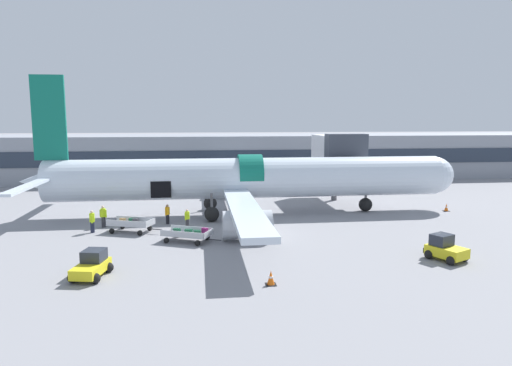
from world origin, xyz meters
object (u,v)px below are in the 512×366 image
airplane (244,179)px  ground_crew_loader_b (167,214)px  baggage_cart_queued (189,235)px  baggage_tug_lead (92,266)px  ground_crew_driver (103,216)px  ground_crew_loader_a (92,221)px  ground_crew_supervisor (187,218)px  baggage_cart_loading (132,225)px  baggage_tug_mid (445,249)px

airplane → ground_crew_loader_b: airplane is taller
baggage_cart_queued → baggage_tug_lead: bearing=-128.0°
ground_crew_driver → airplane: bearing=16.6°
airplane → ground_crew_loader_a: 13.44m
ground_crew_loader_a → ground_crew_loader_b: 5.92m
baggage_tug_lead → ground_crew_loader_a: 10.35m
baggage_tug_lead → ground_crew_loader_b: (3.29, 12.33, 0.25)m
ground_crew_supervisor → baggage_cart_loading: bearing=-171.2°
ground_crew_supervisor → airplane: bearing=43.4°
airplane → baggage_cart_queued: 10.32m
ground_crew_loader_b → ground_crew_driver: 5.04m
ground_crew_loader_b → ground_crew_supervisor: ground_crew_loader_b is taller
ground_crew_loader_b → ground_crew_supervisor: (1.65, -1.78, -0.04)m
airplane → ground_crew_loader_b: (-6.68, -2.98, -2.36)m
baggage_tug_lead → baggage_tug_mid: 20.90m
airplane → baggage_cart_loading: bearing=-149.6°
ground_crew_driver → ground_crew_supervisor: bearing=-10.8°
ground_crew_loader_b → ground_crew_driver: size_ratio=0.93×
baggage_cart_loading → airplane: bearing=30.4°
baggage_tug_mid → ground_crew_loader_b: size_ratio=1.65×
baggage_cart_queued → ground_crew_loader_a: bearing=154.4°
baggage_cart_loading → ground_crew_driver: ground_crew_driver is taller
ground_crew_driver → ground_crew_supervisor: size_ratio=1.12×
baggage_tug_lead → ground_crew_supervisor: (4.94, 10.54, 0.22)m
baggage_cart_queued → ground_crew_loader_b: 6.04m
baggage_cart_queued → ground_crew_loader_a: (-7.35, 3.52, 0.40)m
baggage_tug_mid → ground_crew_loader_a: size_ratio=1.56×
airplane → ground_crew_loader_a: bearing=-156.9°
baggage_cart_loading → ground_crew_supervisor: (4.18, 0.65, 0.25)m
ground_crew_loader_b → ground_crew_supervisor: 2.43m
baggage_tug_lead → baggage_cart_loading: baggage_tug_lead is taller
baggage_cart_loading → ground_crew_driver: bearing=142.2°
airplane → baggage_cart_queued: (-4.83, -8.71, -2.71)m
baggage_tug_mid → ground_crew_loader_a: 25.04m
airplane → ground_crew_driver: airplane is taller
ground_crew_driver → ground_crew_loader_a: bearing=-105.7°
ground_crew_supervisor → ground_crew_loader_a: bearing=-176.5°
baggage_tug_mid → baggage_cart_queued: bearing=158.6°
baggage_tug_mid → baggage_cart_loading: baggage_tug_mid is taller
airplane → ground_crew_driver: 12.42m
ground_crew_supervisor → baggage_cart_queued: bearing=-87.0°
baggage_tug_mid → ground_crew_loader_a: (-23.09, 9.67, 0.26)m
airplane → ground_crew_loader_b: bearing=-156.0°
baggage_tug_mid → ground_crew_loader_a: ground_crew_loader_a is taller
baggage_tug_mid → baggage_tug_lead: bearing=-178.8°
ground_crew_loader_b → ground_crew_supervisor: size_ratio=1.05×
baggage_tug_mid → ground_crew_loader_b: (-17.60, 11.89, 0.21)m
baggage_tug_mid → ground_crew_supervisor: ground_crew_supervisor is taller
baggage_tug_lead → ground_crew_driver: size_ratio=1.68×
baggage_cart_queued → ground_crew_supervisor: 3.97m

